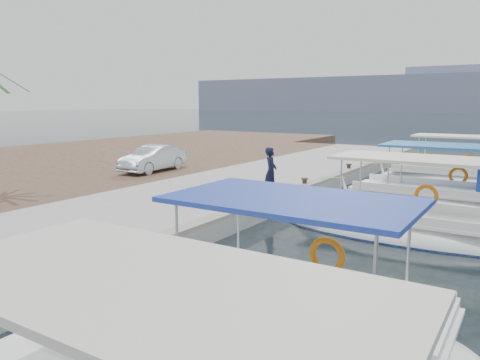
# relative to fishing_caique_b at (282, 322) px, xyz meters

# --- Properties ---
(ground) EXTENTS (400.00, 400.00, 0.00)m
(ground) POSITION_rel_fishing_caique_b_xyz_m (-3.76, 3.37, -0.12)
(ground) COLOR black
(ground) RESTS_ON ground
(concrete_quay) EXTENTS (6.00, 40.00, 0.50)m
(concrete_quay) POSITION_rel_fishing_caique_b_xyz_m (-6.76, 8.37, 0.13)
(concrete_quay) COLOR #9E9E99
(concrete_quay) RESTS_ON ground
(quay_curb) EXTENTS (0.44, 40.00, 0.12)m
(quay_curb) POSITION_rel_fishing_caique_b_xyz_m (-3.98, 8.37, 0.44)
(quay_curb) COLOR gray
(quay_curb) RESTS_ON concrete_quay
(cobblestone_strip) EXTENTS (4.00, 40.00, 0.50)m
(cobblestone_strip) POSITION_rel_fishing_caique_b_xyz_m (-11.76, 8.37, 0.13)
(cobblestone_strip) COLOR #4E3529
(cobblestone_strip) RESTS_ON ground
(land_backing) EXTENTS (16.00, 60.00, 0.48)m
(land_backing) POSITION_rel_fishing_caique_b_xyz_m (-21.76, 8.37, 0.12)
(land_backing) COLOR #4E3529
(land_backing) RESTS_ON ground
(fishing_caique_b) EXTENTS (6.34, 2.48, 2.83)m
(fishing_caique_b) POSITION_rel_fishing_caique_b_xyz_m (0.00, 0.00, 0.00)
(fishing_caique_b) COLOR white
(fishing_caique_b) RESTS_ON ground
(fishing_caique_c) EXTENTS (7.17, 2.33, 2.83)m
(fishing_caique_c) POSITION_rel_fishing_caique_b_xyz_m (0.41, 6.71, -0.00)
(fishing_caique_c) COLOR white
(fishing_caique_c) RESTS_ON ground
(fishing_caique_d) EXTENTS (7.65, 2.59, 2.83)m
(fishing_caique_d) POSITION_rel_fishing_caique_b_xyz_m (0.76, 11.24, 0.06)
(fishing_caique_d) COLOR white
(fishing_caique_d) RESTS_ON ground
(fishing_caique_e) EXTENTS (7.13, 2.09, 2.83)m
(fishing_caique_e) POSITION_rel_fishing_caique_b_xyz_m (0.39, 16.65, 0.00)
(fishing_caique_e) COLOR white
(fishing_caique_e) RESTS_ON ground
(mooring_bollards) EXTENTS (0.28, 20.28, 0.33)m
(mooring_bollards) POSITION_rel_fishing_caique_b_xyz_m (-4.11, 4.87, 0.57)
(mooring_bollards) COLOR black
(mooring_bollards) RESTS_ON concrete_quay
(fisherman) EXTENTS (0.54, 0.69, 1.67)m
(fisherman) POSITION_rel_fishing_caique_b_xyz_m (-4.36, 7.60, 1.21)
(fisherman) COLOR black
(fisherman) RESTS_ON concrete_quay
(parked_car) EXTENTS (1.50, 3.75, 1.21)m
(parked_car) POSITION_rel_fishing_caique_b_xyz_m (-11.82, 9.79, 0.98)
(parked_car) COLOR #AFBDC8
(parked_car) RESTS_ON cobblestone_strip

